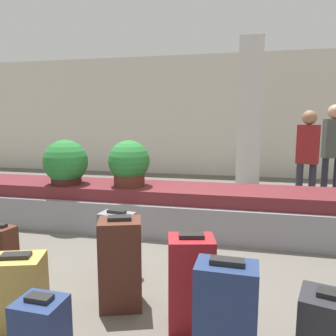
% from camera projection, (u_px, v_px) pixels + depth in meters
% --- Properties ---
extents(ground_plane, '(18.00, 18.00, 0.00)m').
position_uv_depth(ground_plane, '(134.00, 279.00, 3.11)').
color(ground_plane, '#59544C').
extents(back_wall, '(18.00, 0.06, 3.20)m').
position_uv_depth(back_wall, '(205.00, 116.00, 8.77)').
color(back_wall, beige).
rests_on(back_wall, ground_plane).
extents(carousel, '(6.69, 0.98, 0.60)m').
position_uv_depth(carousel, '(168.00, 208.00, 4.50)').
color(carousel, gray).
rests_on(carousel, ground_plane).
extents(pillar, '(0.49, 0.49, 3.20)m').
position_uv_depth(pillar, '(249.00, 115.00, 7.04)').
color(pillar, silver).
rests_on(pillar, ground_plane).
extents(suitcase_1, '(0.43, 0.37, 0.55)m').
position_uv_depth(suitcase_1, '(18.00, 291.00, 2.38)').
color(suitcase_1, '#A3843D').
rests_on(suitcase_1, ground_plane).
extents(suitcase_2, '(0.40, 0.36, 0.75)m').
position_uv_depth(suitcase_2, '(121.00, 263.00, 2.61)').
color(suitcase_2, '#472319').
rests_on(suitcase_2, ground_plane).
extents(suitcase_3, '(0.30, 0.22, 0.57)m').
position_uv_depth(suitcase_3, '(1.00, 255.00, 2.99)').
color(suitcase_3, '#472319').
rests_on(suitcase_3, ground_plane).
extents(suitcase_5, '(0.35, 0.24, 0.65)m').
position_uv_depth(suitcase_5, '(117.00, 244.00, 3.16)').
color(suitcase_5, slate).
rests_on(suitcase_5, ground_plane).
extents(suitcase_6, '(0.37, 0.32, 0.71)m').
position_uv_depth(suitcase_6, '(191.00, 282.00, 2.35)').
color(suitcase_6, maroon).
rests_on(suitcase_6, ground_plane).
extents(suitcase_7, '(0.34, 0.23, 0.77)m').
position_uv_depth(suitcase_7, '(225.00, 327.00, 1.79)').
color(suitcase_7, navy).
rests_on(suitcase_7, ground_plane).
extents(potted_plant_0, '(0.56, 0.56, 0.63)m').
position_uv_depth(potted_plant_0, '(129.00, 164.00, 4.43)').
color(potted_plant_0, '#4C2319').
rests_on(potted_plant_0, carousel).
extents(potted_plant_1, '(0.61, 0.61, 0.62)m').
position_uv_depth(potted_plant_1, '(66.00, 163.00, 4.57)').
color(potted_plant_1, '#381914').
rests_on(potted_plant_1, carousel).
extents(traveler_0, '(0.37, 0.30, 1.65)m').
position_uv_depth(traveler_0, '(307.00, 152.00, 5.30)').
color(traveler_0, '#282833').
rests_on(traveler_0, ground_plane).
extents(traveler_1, '(0.35, 0.25, 1.76)m').
position_uv_depth(traveler_1, '(333.00, 145.00, 5.67)').
color(traveler_1, '#282833').
rests_on(traveler_1, ground_plane).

